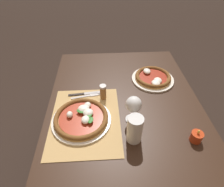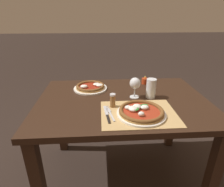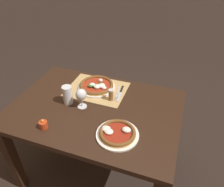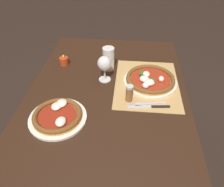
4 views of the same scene
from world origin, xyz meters
TOP-DOWN VIEW (x-y plane):
  - ground_plane at (0.00, 0.00)m, footprint 24.00×24.00m
  - dining_table at (0.00, 0.00)m, footprint 1.24×0.87m
  - paper_placemat at (0.08, -0.22)m, footprint 0.47×0.36m
  - pizza_near at (0.09, -0.24)m, footprint 0.31×0.31m
  - pizza_far at (-0.24, 0.21)m, footprint 0.28×0.28m
  - wine_glass at (0.09, 0.03)m, footprint 0.08×0.08m
  - pint_glass at (0.21, 0.02)m, footprint 0.07×0.07m
  - fork at (-0.11, -0.21)m, footprint 0.05×0.20m
  - knife at (-0.13, -0.22)m, footprint 0.04×0.22m
  - votive_candle at (0.23, 0.31)m, footprint 0.06×0.06m
  - pepper_shaker at (-0.08, -0.12)m, footprint 0.04×0.04m

SIDE VIEW (x-z plane):
  - ground_plane at x=0.00m, z-range 0.00..0.00m
  - dining_table at x=0.00m, z-range 0.26..1.00m
  - paper_placemat at x=0.08m, z-range 0.74..0.74m
  - fork at x=-0.11m, z-range 0.74..0.75m
  - knife at x=-0.13m, z-range 0.74..0.75m
  - pizza_far at x=-0.24m, z-range 0.73..0.78m
  - pizza_near at x=0.09m, z-range 0.74..0.79m
  - votive_candle at x=0.23m, z-range 0.73..0.80m
  - pepper_shaker at x=-0.08m, z-range 0.74..0.84m
  - pint_glass at x=0.21m, z-range 0.74..0.88m
  - wine_glass at x=0.09m, z-range 0.77..0.92m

